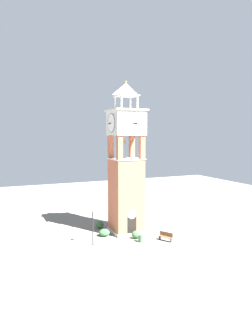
% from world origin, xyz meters
% --- Properties ---
extents(ground, '(80.00, 80.00, 0.00)m').
position_xyz_m(ground, '(0.00, 0.00, 0.00)').
color(ground, gray).
extents(clock_tower, '(3.91, 3.91, 17.52)m').
position_xyz_m(clock_tower, '(-0.00, -0.00, 7.29)').
color(clock_tower, '#AD5B42').
rests_on(clock_tower, ground).
extents(park_bench, '(1.14, 1.62, 0.95)m').
position_xyz_m(park_bench, '(2.68, -4.62, 0.48)').
color(park_bench, brown).
rests_on(park_bench, ground).
extents(lamp_post, '(0.36, 0.36, 3.93)m').
position_xyz_m(lamp_post, '(-4.97, -2.73, 2.72)').
color(lamp_post, black).
rests_on(lamp_post, ground).
extents(trash_bin, '(0.52, 0.52, 0.80)m').
position_xyz_m(trash_bin, '(0.01, -3.89, 0.40)').
color(trash_bin, '#38513D').
rests_on(trash_bin, ground).
extents(shrub_near_entry, '(0.96, 0.96, 0.87)m').
position_xyz_m(shrub_near_entry, '(0.05, -2.66, 0.43)').
color(shrub_near_entry, '#336638').
rests_on(shrub_near_entry, ground).
extents(shrub_left_of_tower, '(0.97, 0.97, 0.85)m').
position_xyz_m(shrub_left_of_tower, '(-2.36, 2.68, 0.43)').
color(shrub_left_of_tower, '#336638').
rests_on(shrub_left_of_tower, ground).
extents(shrub_behind_bench, '(1.23, 1.23, 0.81)m').
position_xyz_m(shrub_behind_bench, '(-2.87, -0.40, 0.40)').
color(shrub_behind_bench, '#336638').
rests_on(shrub_behind_bench, ground).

